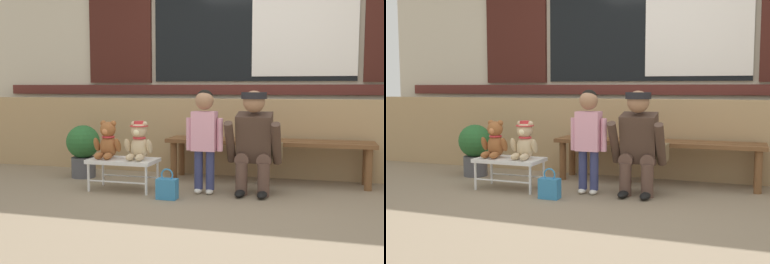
% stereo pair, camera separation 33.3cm
% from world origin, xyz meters
% --- Properties ---
extents(ground_plane, '(60.00, 60.00, 0.00)m').
position_xyz_m(ground_plane, '(0.00, 0.00, 0.00)').
color(ground_plane, '#84725B').
extents(brick_low_wall, '(7.02, 0.25, 0.85)m').
position_xyz_m(brick_low_wall, '(0.00, 1.43, 0.42)').
color(brick_low_wall, tan).
rests_on(brick_low_wall, ground).
extents(shop_facade, '(7.16, 0.26, 3.23)m').
position_xyz_m(shop_facade, '(0.00, 1.94, 1.63)').
color(shop_facade, beige).
rests_on(shop_facade, ground).
extents(wooden_bench_long, '(2.10, 0.40, 0.44)m').
position_xyz_m(wooden_bench_long, '(0.30, 1.06, 0.37)').
color(wooden_bench_long, brown).
rests_on(wooden_bench_long, ground).
extents(small_display_bench, '(0.64, 0.36, 0.30)m').
position_xyz_m(small_display_bench, '(-0.98, 0.32, 0.27)').
color(small_display_bench, silver).
rests_on(small_display_bench, ground).
extents(teddy_bear_plain, '(0.28, 0.26, 0.36)m').
position_xyz_m(teddy_bear_plain, '(-1.14, 0.32, 0.46)').
color(teddy_bear_plain, '#93562D').
rests_on(teddy_bear_plain, small_display_bench).
extents(teddy_bear_with_hat, '(0.28, 0.27, 0.36)m').
position_xyz_m(teddy_bear_with_hat, '(-0.82, 0.32, 0.47)').
color(teddy_bear_with_hat, '#CCB289').
rests_on(teddy_bear_with_hat, small_display_bench).
extents(child_standing, '(0.35, 0.18, 0.96)m').
position_xyz_m(child_standing, '(-0.20, 0.39, 0.59)').
color(child_standing, navy).
rests_on(child_standing, ground).
extents(adult_crouching, '(0.50, 0.49, 0.95)m').
position_xyz_m(adult_crouching, '(0.25, 0.51, 0.48)').
color(adult_crouching, brown).
rests_on(adult_crouching, ground).
extents(handbag_on_ground, '(0.18, 0.11, 0.27)m').
position_xyz_m(handbag_on_ground, '(-0.46, 0.09, 0.10)').
color(handbag_on_ground, teal).
rests_on(handbag_on_ground, ground).
extents(potted_plant, '(0.36, 0.36, 0.57)m').
position_xyz_m(potted_plant, '(-1.66, 0.78, 0.32)').
color(potted_plant, '#4C4C51').
rests_on(potted_plant, ground).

